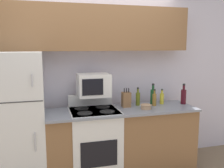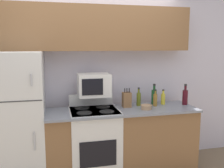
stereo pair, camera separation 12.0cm
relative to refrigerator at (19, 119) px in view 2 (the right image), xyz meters
The scene contains 13 objects.
wall_back 1.17m from the refrigerator, 20.73° to the left, with size 8.00×0.05×2.55m.
lower_cabinets 1.39m from the refrigerator, ahead, with size 2.03×0.61×0.92m.
refrigerator is the anchor object (origin of this frame).
upper_cabinets 1.55m from the refrigerator, 11.60° to the left, with size 2.68×0.30×0.60m.
stove 1.02m from the refrigerator, ahead, with size 0.64×0.60×1.09m.
microwave 1.05m from the refrigerator, ahead, with size 0.42×0.33×0.30m.
knife_block 1.43m from the refrigerator, ahead, with size 0.11×0.11×0.27m.
bowl 1.66m from the refrigerator, ahead, with size 0.15×0.15×0.06m.
bottle_wine_green 1.87m from the refrigerator, ahead, with size 0.08×0.08×0.30m.
bottle_cooking_spray 1.99m from the refrigerator, ahead, with size 0.06×0.06×0.22m.
bottle_olive_oil 1.62m from the refrigerator, ahead, with size 0.06×0.06×0.26m.
bottle_wine_red 2.29m from the refrigerator, ahead, with size 0.08×0.08×0.30m.
bottle_vinegar 1.84m from the refrigerator, ahead, with size 0.06×0.06×0.24m.
Camera 2 is at (-0.57, -2.88, 1.78)m, focal length 40.00 mm.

